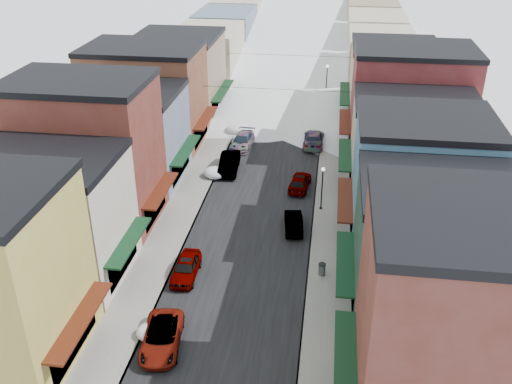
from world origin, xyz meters
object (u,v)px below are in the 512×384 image
(car_white_suv, at_px, (162,337))
(car_dark_hatch, at_px, (229,163))
(car_silver_sedan, at_px, (186,268))
(streetlamp_near, at_px, (322,183))
(car_green_sedan, at_px, (294,222))
(trash_can, at_px, (322,269))

(car_white_suv, xyz_separation_m, car_dark_hatch, (-0.38, 25.65, 0.15))
(car_silver_sedan, xyz_separation_m, streetlamp_near, (9.48, 11.36, 1.95))
(car_green_sedan, bearing_deg, trash_can, 105.13)
(car_green_sedan, height_order, streetlamp_near, streetlamp_near)
(car_green_sedan, xyz_separation_m, trash_can, (2.58, -6.40, -0.06))
(car_silver_sedan, bearing_deg, car_dark_hatch, 89.23)
(car_dark_hatch, distance_m, streetlamp_near, 11.91)
(car_silver_sedan, bearing_deg, car_green_sedan, 45.57)
(car_white_suv, distance_m, car_silver_sedan, 7.41)
(car_green_sedan, distance_m, streetlamp_near, 4.69)
(car_dark_hatch, bearing_deg, car_white_suv, -92.64)
(car_silver_sedan, xyz_separation_m, trash_can, (9.90, 1.32, -0.11))
(car_dark_hatch, height_order, car_green_sedan, car_dark_hatch)
(car_white_suv, distance_m, car_green_sedan, 16.67)
(car_dark_hatch, xyz_separation_m, trash_can, (9.96, -16.93, -0.23))
(car_dark_hatch, distance_m, car_green_sedan, 12.86)
(car_dark_hatch, bearing_deg, car_silver_sedan, -93.28)
(car_silver_sedan, xyz_separation_m, car_dark_hatch, (-0.06, 18.24, 0.11))
(car_dark_hatch, bearing_deg, trash_can, -63.00)
(car_dark_hatch, height_order, streetlamp_near, streetlamp_near)
(car_silver_sedan, distance_m, streetlamp_near, 14.93)
(car_silver_sedan, relative_size, trash_can, 4.64)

